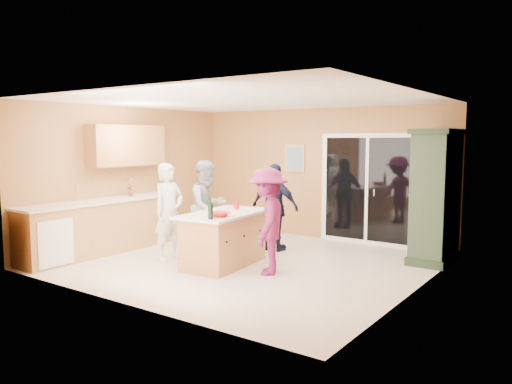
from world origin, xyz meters
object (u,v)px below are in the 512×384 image
Objects in this scene: woman_grey at (208,207)px; woman_magenta at (267,221)px; kitchen_island at (224,241)px; woman_navy at (275,207)px; green_hutch at (436,198)px; woman_white at (169,212)px.

woman_grey reaches higher than woman_magenta.
woman_magenta is (1.65, -0.57, -0.02)m from woman_grey.
woman_navy is (0.09, 1.35, 0.38)m from kitchen_island.
woman_navy is (-2.56, -0.84, -0.27)m from green_hutch.
woman_white is at bearing -146.32° from green_hutch.
woman_magenta is (-1.81, -2.19, -0.26)m from green_hutch.
woman_white is at bearing -173.06° from kitchen_island.
woman_white is 1.82m from woman_magenta.
kitchen_island is 1.07m from woman_grey.
kitchen_island is 1.07× the size of woman_magenta.
woman_magenta is at bearing -129.59° from green_hutch.
kitchen_island is 1.07m from woman_white.
green_hutch is 2.86m from woman_magenta.
woman_grey reaches higher than woman_white.
woman_white is at bearing -110.03° from woman_magenta.
green_hutch is (2.65, 2.18, 0.65)m from kitchen_island.
woman_magenta is at bearing -99.52° from woman_grey.
kitchen_island is 1.09× the size of woman_navy.
woman_white is at bearing 178.63° from woman_grey.
woman_white reaches higher than woman_magenta.
green_hutch is at bearing -165.13° from woman_navy.
green_hutch is 4.36m from woman_white.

